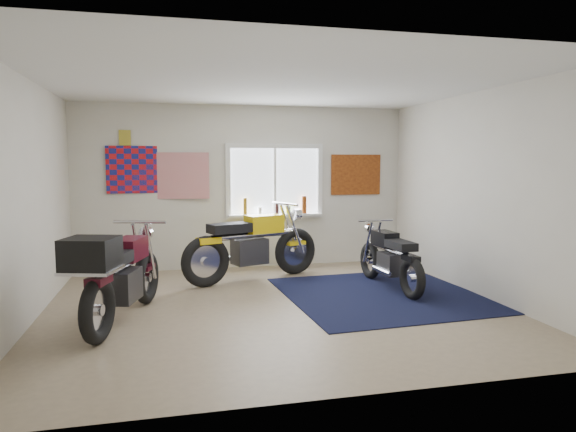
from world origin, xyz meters
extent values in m
plane|color=#9E896B|center=(0.00, 0.00, 0.00)|extent=(5.50, 5.50, 0.00)
plane|color=white|center=(0.00, 0.00, 2.70)|extent=(5.50, 5.50, 0.00)
plane|color=silver|center=(0.00, 2.50, 1.35)|extent=(5.50, 0.00, 5.50)
plane|color=silver|center=(0.00, -2.50, 1.35)|extent=(5.50, 0.00, 5.50)
plane|color=silver|center=(-2.75, 0.00, 1.35)|extent=(0.00, 5.00, 5.00)
plane|color=silver|center=(2.75, 0.00, 1.35)|extent=(0.00, 5.00, 5.00)
cube|color=black|center=(1.50, 0.24, 0.01)|extent=(2.64, 2.74, 0.01)
cube|color=white|center=(0.50, 2.48, 1.45)|extent=(1.50, 0.02, 1.10)
cube|color=white|center=(0.50, 2.47, 2.04)|extent=(1.66, 0.06, 0.08)
cube|color=white|center=(0.50, 2.47, 0.86)|extent=(1.66, 0.06, 0.08)
cube|color=white|center=(-0.29, 2.47, 1.45)|extent=(0.08, 0.06, 1.10)
cube|color=white|center=(1.29, 2.47, 1.45)|extent=(0.08, 0.06, 1.10)
cube|color=white|center=(0.50, 2.47, 1.45)|extent=(0.04, 0.06, 1.10)
cube|color=white|center=(0.50, 2.41, 0.88)|extent=(1.60, 0.16, 0.04)
cylinder|color=#896013|center=(-0.02, 2.40, 1.04)|extent=(0.07, 0.07, 0.28)
cylinder|color=white|center=(0.23, 2.40, 0.96)|extent=(0.06, 0.06, 0.12)
cylinder|color=black|center=(0.52, 2.40, 1.01)|extent=(0.06, 0.06, 0.22)
cylinder|color=yellow|center=(0.70, 2.40, 0.97)|extent=(0.05, 0.05, 0.14)
cylinder|color=maroon|center=(0.99, 2.40, 1.05)|extent=(0.09, 0.09, 0.30)
cylinder|color=#3F7B0F|center=(0.72, 2.40, 0.97)|extent=(0.08, 0.08, 0.13)
plane|color=red|center=(-1.70, 2.48, 1.65)|extent=(1.00, 0.07, 1.00)
plane|color=red|center=(-1.05, 2.46, 1.55)|extent=(0.90, 0.09, 0.90)
cube|color=gold|center=(-1.90, 2.48, 2.15)|extent=(0.18, 0.02, 0.24)
cube|color=#A54C14|center=(1.95, 2.48, 1.55)|extent=(0.90, 0.03, 0.70)
torus|color=black|center=(0.68, 1.77, 0.36)|extent=(0.74, 0.40, 0.74)
torus|color=black|center=(-0.76, 1.23, 0.36)|extent=(0.74, 0.40, 0.74)
cylinder|color=silver|center=(0.68, 1.77, 0.36)|extent=(0.15, 0.15, 0.12)
cylinder|color=silver|center=(-0.76, 1.23, 0.36)|extent=(0.15, 0.15, 0.12)
cylinder|color=silver|center=(-0.04, 1.50, 0.69)|extent=(1.34, 0.58, 0.10)
cube|color=#313134|center=(-0.09, 1.48, 0.44)|extent=(0.57, 0.46, 0.38)
cylinder|color=silver|center=(-0.15, 1.65, 0.33)|extent=(0.60, 0.29, 0.08)
cube|color=yellow|center=(0.15, 1.57, 0.84)|extent=(0.62, 0.46, 0.27)
cube|color=black|center=(-0.40, 1.36, 0.82)|extent=(0.68, 0.50, 0.13)
cube|color=yellow|center=(-0.71, 1.25, 0.66)|extent=(0.37, 0.28, 0.09)
cube|color=yellow|center=(0.68, 1.77, 0.50)|extent=(0.34, 0.25, 0.06)
cylinder|color=silver|center=(0.50, 1.70, 1.13)|extent=(0.28, 0.66, 0.04)
cylinder|color=silver|center=(0.70, 1.78, 0.95)|extent=(0.17, 0.20, 0.18)
torus|color=black|center=(1.72, 1.19, 0.28)|extent=(0.15, 0.57, 0.56)
torus|color=black|center=(1.78, -0.06, 0.28)|extent=(0.15, 0.57, 0.56)
cylinder|color=silver|center=(1.72, 1.19, 0.28)|extent=(0.09, 0.10, 0.10)
cylinder|color=silver|center=(1.78, -0.06, 0.28)|extent=(0.09, 0.10, 0.10)
cylinder|color=silver|center=(1.75, 0.57, 0.55)|extent=(0.14, 1.13, 0.08)
cube|color=#313134|center=(1.75, 0.52, 0.36)|extent=(0.27, 0.42, 0.30)
cylinder|color=silver|center=(1.61, 0.52, 0.27)|extent=(0.09, 0.49, 0.06)
cube|color=black|center=(1.74, 0.73, 0.68)|extent=(0.26, 0.46, 0.21)
cube|color=black|center=(1.77, 0.26, 0.66)|extent=(0.28, 0.50, 0.11)
cube|color=black|center=(1.78, -0.01, 0.54)|extent=(0.16, 0.28, 0.07)
cube|color=black|center=(1.72, 1.19, 0.38)|extent=(0.14, 0.26, 0.04)
cylinder|color=silver|center=(1.72, 1.03, 0.91)|extent=(0.56, 0.06, 0.03)
cylinder|color=silver|center=(1.71, 1.21, 0.77)|extent=(0.15, 0.10, 0.14)
torus|color=black|center=(-1.55, 0.55, 0.33)|extent=(0.32, 0.68, 0.67)
torus|color=black|center=(-1.95, -0.84, 0.33)|extent=(0.32, 0.68, 0.67)
cylinder|color=silver|center=(-1.55, 0.55, 0.33)|extent=(0.13, 0.14, 0.11)
cylinder|color=silver|center=(-1.95, -0.84, 0.33)|extent=(0.13, 0.14, 0.11)
cylinder|color=silver|center=(-1.75, -0.14, 0.64)|extent=(0.45, 1.27, 0.09)
cube|color=#313134|center=(-1.76, -0.19, 0.41)|extent=(0.41, 0.53, 0.35)
cylinder|color=silver|center=(-1.92, -0.15, 0.31)|extent=(0.23, 0.56, 0.07)
cube|color=#3F0A15|center=(-1.70, 0.03, 0.78)|extent=(0.40, 0.57, 0.25)
cube|color=black|center=(-1.85, -0.49, 0.76)|extent=(0.44, 0.62, 0.12)
cube|color=#3F0A15|center=(-1.94, -0.79, 0.62)|extent=(0.25, 0.34, 0.08)
cube|color=#3F0A15|center=(-1.55, 0.55, 0.45)|extent=(0.22, 0.32, 0.05)
cylinder|color=silver|center=(-1.60, 0.37, 1.05)|extent=(0.62, 0.22, 0.04)
cylinder|color=silver|center=(-1.54, 0.57, 0.89)|extent=(0.19, 0.15, 0.16)
cube|color=black|center=(-1.98, -0.93, 0.91)|extent=(0.57, 0.55, 0.31)
camera|label=1|loc=(-1.25, -6.01, 1.77)|focal=32.00mm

